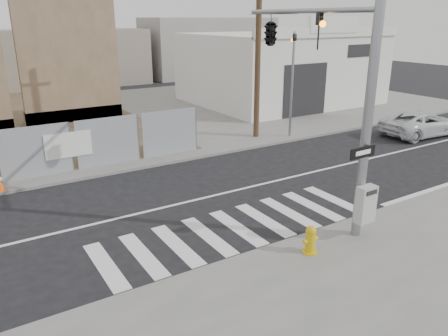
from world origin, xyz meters
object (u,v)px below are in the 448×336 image
signal_pole (299,58)px  traffic_cone_d (101,154)px  auto_shop (280,68)px  suv (422,123)px  fire_hydrant (311,239)px

signal_pole → traffic_cone_d: signal_pole is taller
auto_shop → suv: auto_shop is taller
signal_pole → auto_shop: size_ratio=0.58×
signal_pole → auto_shop: (11.50, 15.01, -2.25)m
auto_shop → traffic_cone_d: auto_shop is taller
signal_pole → traffic_cone_d: bearing=118.7°
auto_shop → suv: size_ratio=2.56×
fire_hydrant → traffic_cone_d: fire_hydrant is taller
auto_shop → fire_hydrant: size_ratio=15.85×
signal_pole → fire_hydrant: (-1.81, -2.84, -4.29)m
suv → traffic_cone_d: bearing=80.0°
suv → traffic_cone_d: (-15.92, 4.11, -0.17)m
fire_hydrant → suv: size_ratio=0.16×
suv → signal_pole: bearing=110.5°
auto_shop → fire_hydrant: bearing=-126.7°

